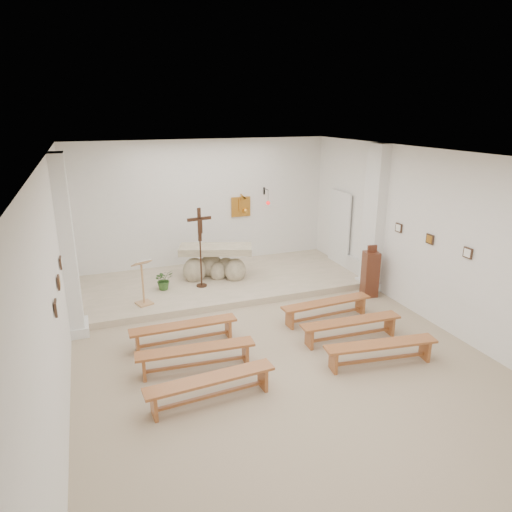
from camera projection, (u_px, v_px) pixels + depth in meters
name	position (u px, v px, depth m)	size (l,w,h in m)	color
ground	(274.00, 350.00, 8.38)	(7.00, 10.00, 0.00)	tan
wall_left	(56.00, 285.00, 6.68)	(0.02, 10.00, 3.50)	white
wall_right	(438.00, 240.00, 9.02)	(0.02, 10.00, 3.50)	white
wall_back	(204.00, 206.00, 12.30)	(7.00, 0.02, 3.50)	white
ceiling	(277.00, 156.00, 7.32)	(7.00, 10.00, 0.02)	silver
sanctuary_platform	(221.00, 282.00, 11.48)	(6.98, 3.00, 0.15)	beige
pilaster_left	(68.00, 248.00, 8.51)	(0.26, 0.55, 3.50)	white
pilaster_right	(374.00, 219.00, 10.76)	(0.26, 0.55, 3.50)	white
gold_wall_relief	(241.00, 207.00, 12.66)	(0.55, 0.04, 0.55)	gold
sanctuary_lamp	(268.00, 201.00, 12.62)	(0.11, 0.36, 0.44)	black
station_frame_left_front	(56.00, 308.00, 5.99)	(0.03, 0.20, 0.20)	#392519
station_frame_left_mid	(59.00, 282.00, 6.88)	(0.03, 0.20, 0.20)	#392519
station_frame_left_rear	(61.00, 263.00, 7.77)	(0.03, 0.20, 0.20)	#392519
station_frame_right_front	(468.00, 253.00, 8.31)	(0.03, 0.20, 0.20)	#392519
station_frame_right_mid	(430.00, 239.00, 9.20)	(0.03, 0.20, 0.20)	#392519
station_frame_right_rear	(399.00, 228.00, 10.09)	(0.03, 0.20, 0.20)	#392519
radiator_left	(74.00, 307.00, 9.56)	(0.10, 0.85, 0.52)	silver
radiator_right	(356.00, 269.00, 11.86)	(0.10, 0.85, 0.52)	silver
altar	(215.00, 264.00, 11.46)	(1.92, 1.24, 0.92)	beige
lectern	(143.00, 282.00, 9.83)	(0.45, 0.41, 1.05)	tan
crucifix_stand	(200.00, 242.00, 10.67)	(0.58, 0.25, 1.92)	#311D0F
potted_plant	(164.00, 280.00, 10.75)	(0.44, 0.38, 0.48)	#335C25
donation_pedestal	(370.00, 274.00, 10.68)	(0.39, 0.39, 1.25)	#5A2B19
bench_left_front	(184.00, 329.00, 8.48)	(1.99, 0.32, 0.42)	#A45D2F
bench_right_front	(326.00, 306.00, 9.48)	(2.00, 0.42, 0.42)	#A45D2F
bench_left_second	(196.00, 353.00, 7.63)	(2.01, 0.46, 0.42)	#A45D2F
bench_right_second	(351.00, 325.00, 8.64)	(2.00, 0.40, 0.42)	#A45D2F
bench_left_third	(211.00, 384.00, 6.78)	(2.01, 0.46, 0.42)	#A45D2F
bench_right_third	(381.00, 348.00, 7.79)	(2.01, 0.58, 0.42)	#A45D2F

